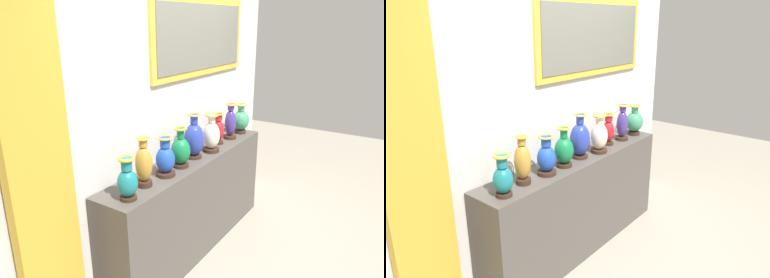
{
  "view_description": "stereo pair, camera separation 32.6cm",
  "coord_description": "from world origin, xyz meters",
  "views": [
    {
      "loc": [
        -2.6,
        -1.68,
        2.16
      ],
      "look_at": [
        0.0,
        0.0,
        1.14
      ],
      "focal_mm": 33.62,
      "sensor_mm": 36.0,
      "label": 1
    },
    {
      "loc": [
        -2.41,
        -1.95,
        2.16
      ],
      "look_at": [
        0.0,
        0.0,
        1.14
      ],
      "focal_mm": 33.62,
      "sensor_mm": 36.0,
      "label": 2
    }
  ],
  "objects": [
    {
      "name": "display_shelf",
      "position": [
        0.0,
        0.0,
        0.48
      ],
      "size": [
        2.18,
        0.39,
        0.96
      ],
      "primitive_type": "cube",
      "color": "#4C4742",
      "rests_on": "ground_plane"
    },
    {
      "name": "curtain_gold",
      "position": [
        -1.45,
        0.13,
        1.15
      ],
      "size": [
        0.42,
        0.08,
        2.3
      ],
      "primitive_type": "cube",
      "color": "gold",
      "rests_on": "ground_plane"
    },
    {
      "name": "back_wall",
      "position": [
        0.02,
        0.25,
        1.49
      ],
      "size": [
        3.67,
        0.14,
        2.94
      ],
      "color": "silver",
      "rests_on": "ground_plane"
    },
    {
      "name": "vase_ochre",
      "position": [
        -0.7,
        -0.02,
        1.13
      ],
      "size": [
        0.13,
        0.13,
        0.39
      ],
      "color": "#382319",
      "rests_on": "display_shelf"
    },
    {
      "name": "vase_jade",
      "position": [
        0.93,
        -0.04,
        1.11
      ],
      "size": [
        0.19,
        0.19,
        0.33
      ],
      "color": "#382319",
      "rests_on": "display_shelf"
    },
    {
      "name": "vase_sapphire",
      "position": [
        -0.46,
        -0.04,
        1.1
      ],
      "size": [
        0.16,
        0.16,
        0.33
      ],
      "color": "#382319",
      "rests_on": "display_shelf"
    },
    {
      "name": "vase_crimson",
      "position": [
        0.48,
        -0.01,
        1.11
      ],
      "size": [
        0.12,
        0.12,
        0.32
      ],
      "color": "#382319",
      "rests_on": "display_shelf"
    },
    {
      "name": "vase_emerald",
      "position": [
        -0.24,
        -0.04,
        1.11
      ],
      "size": [
        0.17,
        0.17,
        0.35
      ],
      "color": "#382319",
      "rests_on": "display_shelf"
    },
    {
      "name": "vase_cobalt",
      "position": [
        0.01,
        -0.02,
        1.14
      ],
      "size": [
        0.19,
        0.19,
        0.41
      ],
      "color": "#382319",
      "rests_on": "display_shelf"
    },
    {
      "name": "vase_indigo",
      "position": [
        0.7,
        -0.03,
        1.13
      ],
      "size": [
        0.13,
        0.13,
        0.38
      ],
      "color": "#382319",
      "rests_on": "display_shelf"
    },
    {
      "name": "ground_plane",
      "position": [
        0.0,
        0.0,
        0.0
      ],
      "size": [
        9.67,
        9.67,
        0.0
      ],
      "primitive_type": "plane",
      "color": "gray"
    },
    {
      "name": "vase_teal",
      "position": [
        -0.93,
        -0.07,
        1.1
      ],
      "size": [
        0.15,
        0.15,
        0.32
      ],
      "color": "#382319",
      "rests_on": "display_shelf"
    },
    {
      "name": "vase_ivory",
      "position": [
        0.24,
        -0.07,
        1.12
      ],
      "size": [
        0.16,
        0.16,
        0.37
      ],
      "color": "#382319",
      "rests_on": "display_shelf"
    }
  ]
}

